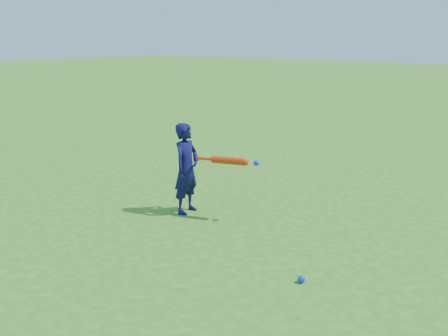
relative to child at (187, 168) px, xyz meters
The scene contains 4 objects.
ground 0.75m from the child, 48.93° to the left, with size 80.00×80.00×0.00m, color #2F751C.
child is the anchor object (origin of this frame).
ground_ball_blue 2.31m from the child, 22.20° to the right, with size 0.07×0.07×0.07m, color blue.
bat_swing 0.63m from the child, 12.08° to the left, with size 0.76×0.28×0.09m.
Camera 1 is at (3.64, -4.97, 2.18)m, focal length 40.00 mm.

